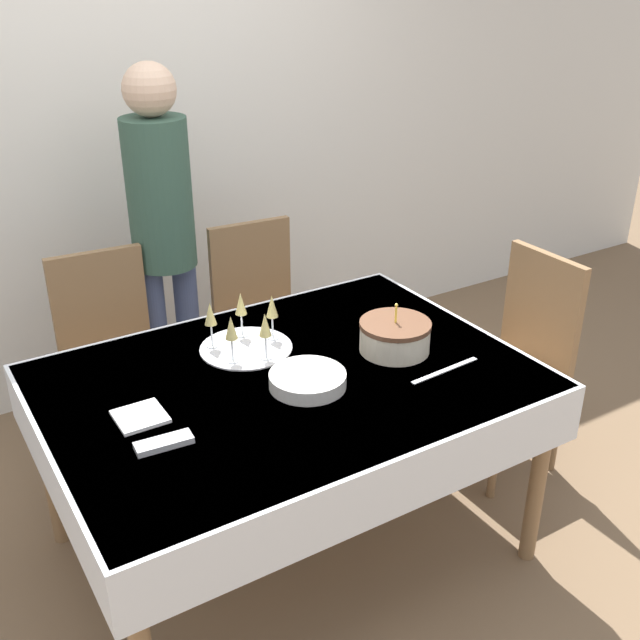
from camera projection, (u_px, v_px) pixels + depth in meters
name	position (u px, v px, depth m)	size (l,w,h in m)	color
ground_plane	(291.00, 546.00, 2.90)	(12.00, 12.00, 0.00)	brown
wall_back	(119.00, 124.00, 3.53)	(8.00, 0.05, 2.70)	silver
dining_table	(288.00, 401.00, 2.61)	(1.63, 1.18, 0.77)	white
dining_chair_far_left	(112.00, 355.00, 3.20)	(0.45, 0.45, 0.96)	olive
dining_chair_far_right	(261.00, 316.00, 3.54)	(0.45, 0.45, 0.96)	olive
dining_chair_right_end	(519.00, 353.00, 3.21)	(0.42, 0.42, 0.96)	olive
birthday_cake	(395.00, 336.00, 2.71)	(0.26, 0.26, 0.19)	beige
champagne_tray	(245.00, 331.00, 2.71)	(0.34, 0.34, 0.18)	silver
plate_stack_main	(308.00, 380.00, 2.49)	(0.26, 0.26, 0.05)	silver
cake_knife	(445.00, 370.00, 2.59)	(0.30, 0.04, 0.00)	silver
fork_pile	(164.00, 443.00, 2.19)	(0.17, 0.07, 0.02)	silver
napkin_pile	(140.00, 417.00, 2.33)	(0.15, 0.15, 0.01)	white
person_standing	(162.00, 221.00, 3.26)	(0.28, 0.28, 1.69)	#3F4C72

